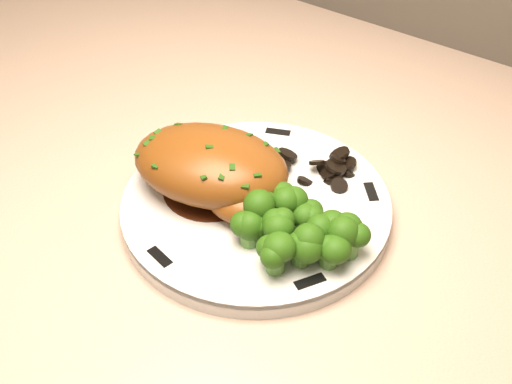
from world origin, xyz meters
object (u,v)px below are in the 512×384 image
Objects in this scene: counter at (206,344)px; plate at (256,207)px; broccoli_florets at (296,229)px; chicken_breast at (214,169)px.

counter is 8.65× the size of plate.
counter is 0.56m from broccoli_florets.
broccoli_florets is (0.06, -0.03, 0.03)m from plate.
counter is at bearing 125.30° from chicken_breast.
chicken_breast is (-0.04, -0.01, 0.04)m from plate.
counter is 20.27× the size of broccoli_florets.
broccoli_florets is (0.23, -0.12, 0.49)m from counter.
broccoli_florets is at bearing -23.54° from plate.
counter reaches higher than broccoli_florets.
plate is 0.07m from broccoli_florets.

